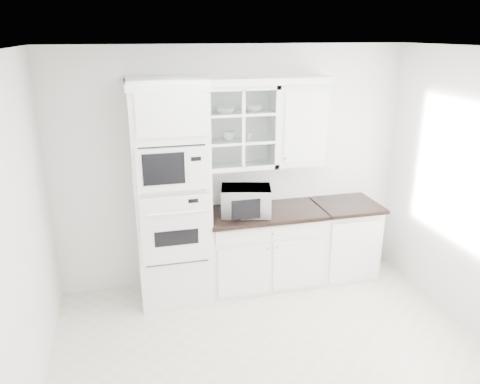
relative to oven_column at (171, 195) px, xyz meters
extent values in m
cube|color=beige|center=(0.75, -1.42, -1.19)|extent=(4.00, 3.50, 0.01)
cube|color=white|center=(0.75, 0.32, 0.15)|extent=(4.00, 0.02, 2.70)
cube|color=white|center=(-1.24, -1.42, 0.15)|extent=(0.02, 3.50, 2.70)
cube|color=white|center=(0.75, -1.42, 1.49)|extent=(4.00, 3.50, 0.02)
cube|color=white|center=(0.00, 0.01, 0.00)|extent=(0.76, 0.65, 2.40)
cube|color=white|center=(0.00, -0.33, -0.26)|extent=(0.70, 0.03, 0.72)
cube|color=black|center=(0.00, -0.35, -0.34)|extent=(0.44, 0.01, 0.16)
cube|color=white|center=(0.00, -0.33, 0.37)|extent=(0.70, 0.03, 0.43)
cube|color=black|center=(-0.09, -0.35, 0.39)|extent=(0.40, 0.01, 0.31)
cube|color=white|center=(1.03, 0.03, -0.76)|extent=(1.30, 0.60, 0.88)
cube|color=black|center=(1.03, 0.00, -0.30)|extent=(1.32, 0.67, 0.04)
cube|color=white|center=(2.03, 0.03, -0.76)|extent=(0.70, 0.60, 0.88)
cube|color=black|center=(2.03, 0.00, -0.30)|extent=(0.72, 0.67, 0.04)
cube|color=white|center=(0.78, 0.17, 0.65)|extent=(0.80, 0.33, 0.90)
cube|color=white|center=(0.78, 0.17, 0.50)|extent=(0.74, 0.29, 0.02)
cube|color=white|center=(0.78, 0.17, 0.80)|extent=(0.74, 0.29, 0.02)
cube|color=white|center=(1.46, 0.17, 0.65)|extent=(0.55, 0.33, 0.90)
cube|color=white|center=(0.68, 0.14, 1.14)|extent=(2.14, 0.38, 0.07)
imported|color=white|center=(0.81, -0.02, -0.13)|extent=(0.62, 0.56, 0.31)
imported|color=white|center=(0.62, 0.15, 0.84)|extent=(0.27, 0.27, 0.05)
imported|color=white|center=(0.93, 0.16, 0.84)|extent=(0.23, 0.23, 0.06)
imported|color=white|center=(0.65, 0.16, 0.56)|extent=(0.16, 0.16, 0.10)
imported|color=white|center=(0.87, 0.15, 0.55)|extent=(0.10, 0.10, 0.08)
camera|label=1|loc=(-0.42, -4.65, 1.62)|focal=35.00mm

